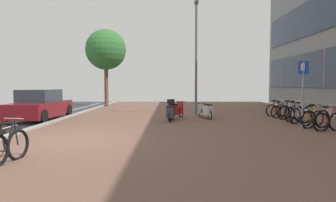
% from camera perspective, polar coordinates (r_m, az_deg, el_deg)
% --- Properties ---
extents(ground, '(21.00, 40.00, 0.13)m').
position_cam_1_polar(ground, '(8.95, -9.39, -7.97)').
color(ground, black).
extents(bicycle_foreground, '(0.75, 1.39, 1.10)m').
position_cam_1_polar(bicycle_foreground, '(7.23, -29.88, -7.70)').
color(bicycle_foreground, black).
rests_on(bicycle_foreground, ground).
extents(bicycle_rack_00, '(1.39, 0.47, 1.01)m').
position_cam_1_polar(bicycle_rack_00, '(12.15, 29.50, -3.58)').
color(bicycle_rack_00, black).
rests_on(bicycle_rack_00, ground).
extents(bicycle_rack_01, '(1.40, 0.55, 1.03)m').
position_cam_1_polar(bicycle_rack_01, '(12.70, 27.36, -3.21)').
color(bicycle_rack_01, black).
rests_on(bicycle_rack_01, ground).
extents(bicycle_rack_02, '(1.25, 0.53, 0.92)m').
position_cam_1_polar(bicycle_rack_02, '(13.42, 26.76, -3.01)').
color(bicycle_rack_02, black).
rests_on(bicycle_rack_02, ground).
extents(bicycle_rack_03, '(1.33, 0.73, 1.03)m').
position_cam_1_polar(bicycle_rack_03, '(13.99, 24.92, -2.59)').
color(bicycle_rack_03, black).
rests_on(bicycle_rack_03, ground).
extents(bicycle_rack_04, '(1.27, 0.82, 1.02)m').
position_cam_1_polar(bicycle_rack_04, '(14.64, 23.91, -2.32)').
color(bicycle_rack_04, black).
rests_on(bicycle_rack_04, ground).
extents(bicycle_rack_05, '(1.40, 0.49, 1.02)m').
position_cam_1_polar(bicycle_rack_05, '(15.33, 23.17, -2.06)').
color(bicycle_rack_05, black).
rests_on(bicycle_rack_05, ground).
extents(bicycle_rack_06, '(1.17, 0.60, 0.92)m').
position_cam_1_polar(bicycle_rack_06, '(15.90, 21.46, -1.96)').
color(bicycle_rack_06, black).
rests_on(bicycle_rack_06, ground).
extents(bicycle_rack_07, '(1.28, 0.47, 0.96)m').
position_cam_1_polar(bicycle_rack_07, '(16.58, 20.81, -1.70)').
color(bicycle_rack_07, black).
rests_on(bicycle_rack_07, ground).
extents(scooter_near, '(0.95, 1.63, 1.03)m').
position_cam_1_polar(scooter_near, '(14.43, 1.34, -1.69)').
color(scooter_near, black).
rests_on(scooter_near, ground).
extents(scooter_mid, '(0.74, 1.65, 0.77)m').
position_cam_1_polar(scooter_mid, '(14.56, 7.65, -1.95)').
color(scooter_mid, black).
rests_on(scooter_mid, ground).
extents(scooter_far, '(0.56, 1.62, 0.76)m').
position_cam_1_polar(scooter_far, '(13.44, 0.51, -2.39)').
color(scooter_far, black).
rests_on(scooter_far, ground).
extents(parked_car_near, '(1.84, 4.20, 1.47)m').
position_cam_1_polar(parked_car_near, '(15.50, -24.12, -0.84)').
color(parked_car_near, maroon).
rests_on(parked_car_near, ground).
extents(parking_sign, '(0.40, 0.07, 2.62)m').
position_cam_1_polar(parking_sign, '(12.18, 25.31, 2.48)').
color(parking_sign, gray).
rests_on(parking_sign, ground).
extents(lamp_post, '(0.20, 0.52, 6.47)m').
position_cam_1_polar(lamp_post, '(16.55, 5.64, 9.68)').
color(lamp_post, slate).
rests_on(lamp_post, ground).
extents(street_tree, '(3.17, 3.17, 6.06)m').
position_cam_1_polar(street_tree, '(23.39, -12.29, 9.93)').
color(street_tree, brown).
rests_on(street_tree, ground).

